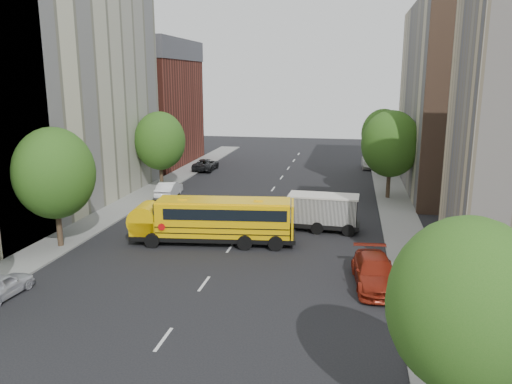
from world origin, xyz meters
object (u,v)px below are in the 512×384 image
(parked_car_5, at_px, (368,163))
(parked_car_1, at_px, (169,189))
(street_tree_2, at_px, (160,141))
(street_tree_3, at_px, (467,306))
(parked_car_0, at_px, (0,286))
(school_bus, at_px, (212,218))
(parked_car_3, at_px, (375,272))
(street_tree_1, at_px, (54,173))
(parked_car_2, at_px, (206,165))
(safari_truck, at_px, (317,211))
(street_tree_4, at_px, (391,144))
(street_tree_5, at_px, (383,134))

(parked_car_5, bearing_deg, parked_car_1, -136.90)
(street_tree_2, xyz_separation_m, street_tree_3, (22.00, -32.00, -0.37))
(parked_car_0, height_order, parked_car_1, parked_car_1)
(parked_car_0, bearing_deg, parked_car_1, -87.70)
(street_tree_2, height_order, parked_car_1, street_tree_2)
(school_bus, distance_m, parked_car_3, 11.73)
(street_tree_3, xyz_separation_m, school_bus, (-12.41, 16.71, -2.73))
(parked_car_0, bearing_deg, street_tree_2, -83.15)
(street_tree_1, distance_m, parked_car_2, 29.12)
(street_tree_2, relative_size, school_bus, 0.69)
(street_tree_3, relative_size, parked_car_1, 1.59)
(street_tree_3, relative_size, parked_car_5, 1.77)
(street_tree_1, xyz_separation_m, parked_car_3, (20.06, -2.52, -4.17))
(safari_truck, xyz_separation_m, parked_car_2, (-14.88, 21.78, -0.71))
(street_tree_2, distance_m, street_tree_4, 22.00)
(school_bus, relative_size, parked_car_3, 2.07)
(street_tree_1, xyz_separation_m, street_tree_5, (22.00, 30.00, -0.25))
(street_tree_2, xyz_separation_m, safari_truck, (16.28, -11.00, -3.42))
(street_tree_5, xyz_separation_m, parked_car_2, (-20.60, -1.23, -4.01))
(school_bus, height_order, parked_car_3, school_bus)
(safari_truck, relative_size, parked_car_1, 1.42)
(street_tree_5, bearing_deg, street_tree_1, -126.25)
(parked_car_1, xyz_separation_m, parked_car_2, (-0.56, 13.93, -0.04))
(street_tree_3, height_order, parked_car_3, street_tree_3)
(street_tree_2, distance_m, street_tree_3, 38.83)
(street_tree_3, xyz_separation_m, street_tree_4, (0.00, 32.00, 0.62))
(school_bus, xyz_separation_m, parked_car_0, (-8.19, -10.34, -1.09))
(street_tree_5, relative_size, safari_truck, 1.19)
(street_tree_1, xyz_separation_m, street_tree_2, (0.00, 18.00, -0.12))
(parked_car_3, xyz_separation_m, parked_car_5, (0.54, 36.37, -0.12))
(street_tree_3, bearing_deg, street_tree_1, 147.53)
(street_tree_4, relative_size, parked_car_0, 2.15)
(parked_car_1, relative_size, parked_car_5, 1.11)
(street_tree_4, bearing_deg, street_tree_2, 180.00)
(street_tree_2, distance_m, street_tree_5, 25.06)
(school_bus, bearing_deg, safari_truck, 25.90)
(safari_truck, bearing_deg, street_tree_5, 78.28)
(safari_truck, height_order, parked_car_2, safari_truck)
(parked_car_2, xyz_separation_m, parked_car_5, (19.20, 5.08, -0.03))
(street_tree_1, distance_m, parked_car_0, 8.88)
(street_tree_5, height_order, safari_truck, street_tree_5)
(parked_car_0, bearing_deg, school_bus, -124.66)
(parked_car_1, distance_m, parked_car_2, 13.94)
(street_tree_3, distance_m, street_tree_4, 32.01)
(street_tree_2, height_order, school_bus, street_tree_2)
(parked_car_0, bearing_deg, parked_car_2, -86.28)
(street_tree_1, bearing_deg, street_tree_2, 90.00)
(street_tree_1, relative_size, parked_car_0, 2.10)
(street_tree_3, relative_size, parked_car_3, 1.32)
(street_tree_1, relative_size, street_tree_4, 0.98)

